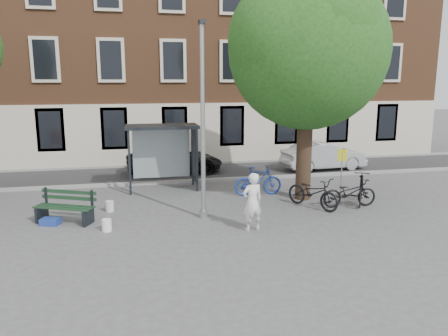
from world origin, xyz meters
name	(u,v)px	position (x,y,z in m)	size (l,w,h in m)	color
ground	(204,217)	(0.00, 0.00, 0.00)	(90.00, 90.00, 0.00)	#4C4C4F
road	(180,173)	(0.00, 7.00, 0.01)	(40.00, 4.00, 0.01)	#28282B
curb_near	(185,181)	(0.00, 5.00, 0.06)	(40.00, 0.25, 0.12)	gray
curb_far	(175,164)	(0.00, 9.00, 0.06)	(40.00, 0.25, 0.12)	gray
building_row	(166,33)	(0.00, 13.00, 7.00)	(30.00, 8.00, 14.00)	brown
lamppost	(203,132)	(0.00, 0.00, 2.78)	(0.28, 0.35, 6.11)	#9EA0A3
tree_right	(310,43)	(4.01, 1.38, 5.62)	(5.76, 5.60, 8.20)	black
bus_shelter	(172,142)	(-0.61, 4.11, 1.92)	(2.85, 1.45, 2.62)	#1E2328
painter	(252,202)	(1.20, -1.51, 0.87)	(0.63, 0.42, 1.74)	white
bench	(65,208)	(-4.29, 0.44, 0.44)	(1.95, 1.32, 0.97)	#1E2328
bike_a	(349,193)	(5.18, 0.14, 0.51)	(0.68, 1.94, 1.02)	black
bike_b	(258,181)	(2.50, 2.33, 0.56)	(0.53, 1.86, 1.12)	navy
bike_c	(313,192)	(3.88, 0.31, 0.55)	(0.73, 2.08, 1.09)	black
bike_d	(361,188)	(5.78, 0.43, 0.56)	(0.53, 1.87, 1.12)	black
car_dark	(175,160)	(-0.21, 7.12, 0.63)	(2.09, 4.53, 1.26)	black
car_silver	(324,156)	(7.08, 6.41, 0.68)	(1.45, 4.15, 1.37)	#A8ABB0
blue_crate	(51,222)	(-4.72, 0.28, 0.10)	(0.55, 0.40, 0.20)	navy
bucket_a	(110,206)	(-3.00, 1.32, 0.18)	(0.28, 0.28, 0.36)	silver
bucket_b	(107,225)	(-3.00, -0.68, 0.18)	(0.28, 0.28, 0.36)	white
notice_sign	(342,164)	(5.22, 0.88, 1.40)	(0.32, 0.16, 1.93)	#9EA0A3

